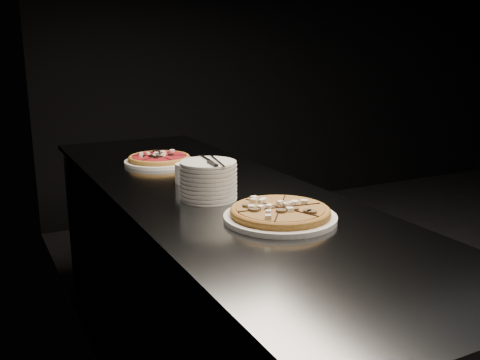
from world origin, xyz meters
name	(u,v)px	position (x,y,z in m)	size (l,w,h in m)	color
wall_left	(107,59)	(-2.50, 0.00, 1.40)	(0.02, 5.00, 2.80)	black
wall_back	(309,51)	(0.00, 2.50, 1.40)	(5.00, 0.02, 2.80)	black
counter	(214,300)	(-2.13, 0.00, 0.46)	(0.74, 2.44, 0.92)	#5B5E63
pizza_mushroom	(280,213)	(-2.10, -0.44, 0.94)	(0.35, 0.35, 0.04)	white
pizza_tomato	(159,159)	(-2.16, 0.53, 0.94)	(0.37, 0.37, 0.04)	white
plate_stack	(208,180)	(-2.20, -0.11, 0.99)	(0.20, 0.20, 0.13)	white
cutlery	(212,161)	(-2.19, -0.13, 1.06)	(0.09, 0.21, 0.01)	#ACAFB3
ramekin	(186,173)	(-2.18, 0.13, 0.96)	(0.09, 0.09, 0.08)	silver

